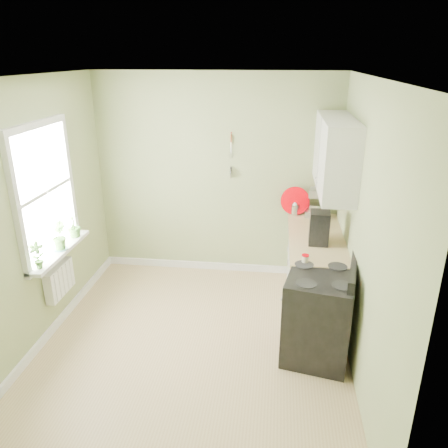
# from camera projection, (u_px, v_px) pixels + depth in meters

# --- Properties ---
(floor) EXTENTS (3.20, 3.60, 0.02)m
(floor) POSITION_uv_depth(u_px,v_px,m) (193.00, 347.00, 4.62)
(floor) COLOR tan
(floor) RESTS_ON ground
(ceiling) EXTENTS (3.20, 3.60, 0.02)m
(ceiling) POSITION_uv_depth(u_px,v_px,m) (185.00, 76.00, 3.63)
(ceiling) COLOR white
(ceiling) RESTS_ON wall_back
(wall_back) EXTENTS (3.20, 0.02, 2.70)m
(wall_back) POSITION_uv_depth(u_px,v_px,m) (216.00, 178.00, 5.80)
(wall_back) COLOR #9CA872
(wall_back) RESTS_ON floor
(wall_left) EXTENTS (0.02, 3.60, 2.70)m
(wall_left) POSITION_uv_depth(u_px,v_px,m) (30.00, 220.00, 4.31)
(wall_left) COLOR #9CA872
(wall_left) RESTS_ON floor
(wall_right) EXTENTS (0.02, 3.60, 2.70)m
(wall_right) POSITION_uv_depth(u_px,v_px,m) (365.00, 236.00, 3.94)
(wall_right) COLOR #9CA872
(wall_right) RESTS_ON floor
(base_cabinets) EXTENTS (0.60, 1.60, 0.87)m
(base_cabinets) POSITION_uv_depth(u_px,v_px,m) (315.00, 273.00, 5.23)
(base_cabinets) COLOR white
(base_cabinets) RESTS_ON floor
(countertop) EXTENTS (0.64, 1.60, 0.04)m
(countertop) POSITION_uv_depth(u_px,v_px,m) (317.00, 238.00, 5.07)
(countertop) COLOR #D8BD84
(countertop) RESTS_ON base_cabinets
(upper_cabinets) EXTENTS (0.35, 1.40, 0.80)m
(upper_cabinets) POSITION_uv_depth(u_px,v_px,m) (335.00, 154.00, 4.80)
(upper_cabinets) COLOR white
(upper_cabinets) RESTS_ON wall_right
(window) EXTENTS (0.06, 1.14, 1.44)m
(window) POSITION_uv_depth(u_px,v_px,m) (44.00, 192.00, 4.51)
(window) COLOR white
(window) RESTS_ON wall_left
(window_sill) EXTENTS (0.18, 1.14, 0.04)m
(window_sill) POSITION_uv_depth(u_px,v_px,m) (60.00, 251.00, 4.74)
(window_sill) COLOR white
(window_sill) RESTS_ON wall_left
(radiator) EXTENTS (0.12, 0.50, 0.35)m
(radiator) POSITION_uv_depth(u_px,v_px,m) (59.00, 280.00, 4.82)
(radiator) COLOR white
(radiator) RESTS_ON wall_left
(wall_utensils) EXTENTS (0.02, 0.14, 0.58)m
(wall_utensils) POSITION_uv_depth(u_px,v_px,m) (231.00, 163.00, 5.67)
(wall_utensils) COLOR #D8BD84
(wall_utensils) RESTS_ON wall_back
(stove) EXTENTS (0.78, 0.84, 1.02)m
(stove) POSITION_uv_depth(u_px,v_px,m) (319.00, 315.00, 4.35)
(stove) COLOR black
(stove) RESTS_ON floor
(stand_mixer) EXTENTS (0.25, 0.36, 0.40)m
(stand_mixer) POSITION_uv_depth(u_px,v_px,m) (315.00, 202.00, 5.68)
(stand_mixer) COLOR #B2B2B7
(stand_mixer) RESTS_ON countertop
(kettle) EXTENTS (0.17, 0.10, 0.17)m
(kettle) POSITION_uv_depth(u_px,v_px,m) (295.00, 208.00, 5.72)
(kettle) COLOR silver
(kettle) RESTS_ON countertop
(coffee_maker) EXTENTS (0.22, 0.24, 0.37)m
(coffee_maker) POSITION_uv_depth(u_px,v_px,m) (319.00, 228.00, 4.81)
(coffee_maker) COLOR black
(coffee_maker) RESTS_ON countertop
(red_tray) EXTENTS (0.37, 0.06, 0.37)m
(red_tray) POSITION_uv_depth(u_px,v_px,m) (295.00, 201.00, 5.69)
(red_tray) COLOR #D10009
(red_tray) RESTS_ON countertop
(jar) EXTENTS (0.07, 0.07, 0.08)m
(jar) POSITION_uv_depth(u_px,v_px,m) (305.00, 258.00, 4.42)
(jar) COLOR beige
(jar) RESTS_ON countertop
(plant_a) EXTENTS (0.18, 0.15, 0.28)m
(plant_a) POSITION_uv_depth(u_px,v_px,m) (37.00, 255.00, 4.27)
(plant_a) COLOR #497F32
(plant_a) RESTS_ON window_sill
(plant_b) EXTENTS (0.21, 0.22, 0.32)m
(plant_b) POSITION_uv_depth(u_px,v_px,m) (59.00, 236.00, 4.68)
(plant_b) COLOR #497F32
(plant_b) RESTS_ON window_sill
(plant_c) EXTENTS (0.16, 0.16, 0.27)m
(plant_c) POSITION_uv_depth(u_px,v_px,m) (74.00, 226.00, 5.03)
(plant_c) COLOR #497F32
(plant_c) RESTS_ON window_sill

